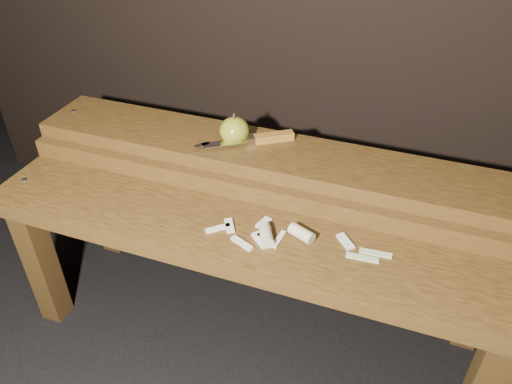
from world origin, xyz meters
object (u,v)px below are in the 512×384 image
(bench_front_tier, at_px, (237,258))
(apple, at_px, (234,130))
(knife, at_px, (261,139))
(bench_rear_tier, at_px, (271,180))

(bench_front_tier, height_order, apple, apple)
(bench_front_tier, distance_m, knife, 0.30)
(apple, bearing_deg, bench_rear_tier, -2.60)
(bench_front_tier, xyz_separation_m, bench_rear_tier, (0.00, 0.23, 0.06))
(bench_rear_tier, height_order, apple, apple)
(bench_front_tier, distance_m, apple, 0.31)
(bench_front_tier, bearing_deg, knife, 97.89)
(bench_rear_tier, relative_size, apple, 15.80)
(apple, xyz_separation_m, knife, (0.06, 0.02, -0.02))
(apple, relative_size, knife, 0.36)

